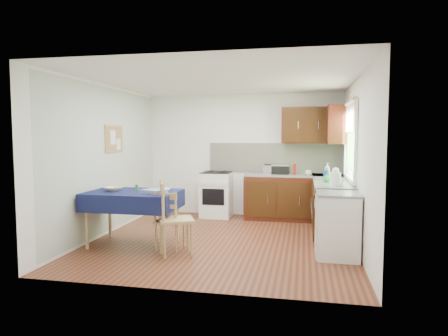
% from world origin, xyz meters
% --- Properties ---
extents(floor, '(4.20, 4.20, 0.00)m').
position_xyz_m(floor, '(0.00, 0.00, 0.00)').
color(floor, '#4C2314').
rests_on(floor, ground).
extents(ceiling, '(4.00, 4.20, 0.02)m').
position_xyz_m(ceiling, '(0.00, 0.00, 2.50)').
color(ceiling, white).
rests_on(ceiling, wall_back).
extents(wall_back, '(4.00, 0.02, 2.50)m').
position_xyz_m(wall_back, '(0.00, 2.10, 1.25)').
color(wall_back, white).
rests_on(wall_back, ground).
extents(wall_front, '(4.00, 0.02, 2.50)m').
position_xyz_m(wall_front, '(0.00, -2.10, 1.25)').
color(wall_front, white).
rests_on(wall_front, ground).
extents(wall_left, '(0.02, 4.20, 2.50)m').
position_xyz_m(wall_left, '(-2.00, 0.00, 1.25)').
color(wall_left, silver).
rests_on(wall_left, ground).
extents(wall_right, '(0.02, 4.20, 2.50)m').
position_xyz_m(wall_right, '(2.00, 0.00, 1.25)').
color(wall_right, white).
rests_on(wall_right, ground).
extents(base_cabinets, '(1.90, 2.30, 0.86)m').
position_xyz_m(base_cabinets, '(1.36, 1.26, 0.43)').
color(base_cabinets, '#361509').
rests_on(base_cabinets, ground).
extents(worktop_back, '(1.90, 0.60, 0.04)m').
position_xyz_m(worktop_back, '(1.05, 1.80, 0.88)').
color(worktop_back, slate).
rests_on(worktop_back, base_cabinets).
extents(worktop_right, '(0.60, 1.70, 0.04)m').
position_xyz_m(worktop_right, '(1.70, 0.65, 0.88)').
color(worktop_right, slate).
rests_on(worktop_right, base_cabinets).
extents(worktop_corner, '(0.60, 0.60, 0.04)m').
position_xyz_m(worktop_corner, '(1.70, 1.80, 0.88)').
color(worktop_corner, slate).
rests_on(worktop_corner, base_cabinets).
extents(splashback, '(2.70, 0.02, 0.60)m').
position_xyz_m(splashback, '(0.65, 2.08, 1.20)').
color(splashback, silver).
rests_on(splashback, wall_back).
extents(upper_cabinets, '(1.20, 0.85, 0.70)m').
position_xyz_m(upper_cabinets, '(1.52, 1.80, 1.85)').
color(upper_cabinets, '#361509').
rests_on(upper_cabinets, wall_back).
extents(stove, '(0.60, 0.61, 0.92)m').
position_xyz_m(stove, '(-0.50, 1.80, 0.46)').
color(stove, white).
rests_on(stove, ground).
extents(window, '(0.04, 1.48, 1.26)m').
position_xyz_m(window, '(1.97, 0.70, 1.65)').
color(window, '#315D26').
rests_on(window, wall_right).
extents(fridge, '(0.58, 0.60, 0.89)m').
position_xyz_m(fridge, '(1.70, -0.55, 0.44)').
color(fridge, white).
rests_on(fridge, ground).
extents(corkboard, '(0.04, 0.62, 0.47)m').
position_xyz_m(corkboard, '(-1.97, 0.30, 1.60)').
color(corkboard, '#A98254').
rests_on(corkboard, wall_left).
extents(dining_table, '(1.34, 0.91, 0.82)m').
position_xyz_m(dining_table, '(-1.27, -0.51, 0.71)').
color(dining_table, '#101440').
rests_on(dining_table, ground).
extents(chair_far, '(0.40, 0.40, 0.86)m').
position_xyz_m(chair_far, '(-0.66, -0.66, 0.46)').
color(chair_far, '#A98254').
rests_on(chair_far, ground).
extents(chair_near, '(0.60, 0.60, 1.02)m').
position_xyz_m(chair_near, '(-0.53, -0.86, 0.54)').
color(chair_near, '#A98254').
rests_on(chair_near, ground).
extents(toaster, '(0.25, 0.15, 0.19)m').
position_xyz_m(toaster, '(0.59, 1.76, 0.99)').
color(toaster, '#B8B9BD').
rests_on(toaster, worktop_back).
extents(sandwich_press, '(0.33, 0.29, 0.20)m').
position_xyz_m(sandwich_press, '(0.79, 1.79, 1.00)').
color(sandwich_press, black).
rests_on(sandwich_press, worktop_back).
extents(sauce_bottle, '(0.05, 0.05, 0.21)m').
position_xyz_m(sauce_bottle, '(1.06, 1.66, 1.01)').
color(sauce_bottle, red).
rests_on(sauce_bottle, worktop_back).
extents(yellow_packet, '(0.14, 0.10, 0.17)m').
position_xyz_m(yellow_packet, '(0.84, 1.96, 0.99)').
color(yellow_packet, yellow).
rests_on(yellow_packet, worktop_back).
extents(dish_rack, '(0.46, 0.35, 0.22)m').
position_xyz_m(dish_rack, '(1.66, 0.99, 0.93)').
color(dish_rack, gray).
rests_on(dish_rack, worktop_right).
extents(kettle, '(0.16, 0.16, 0.28)m').
position_xyz_m(kettle, '(1.70, 0.09, 1.02)').
color(kettle, white).
rests_on(kettle, worktop_right).
extents(cup, '(0.14, 0.14, 0.09)m').
position_xyz_m(cup, '(1.32, 1.65, 0.95)').
color(cup, white).
rests_on(cup, worktop_back).
extents(soap_bottle_a, '(0.14, 0.14, 0.26)m').
position_xyz_m(soap_bottle_a, '(1.65, 1.31, 1.03)').
color(soap_bottle_a, white).
rests_on(soap_bottle_a, worktop_right).
extents(soap_bottle_b, '(0.10, 0.10, 0.18)m').
position_xyz_m(soap_bottle_b, '(1.63, 1.22, 0.99)').
color(soap_bottle_b, blue).
rests_on(soap_bottle_b, worktop_right).
extents(soap_bottle_c, '(0.14, 0.14, 0.16)m').
position_xyz_m(soap_bottle_c, '(1.61, 0.55, 0.98)').
color(soap_bottle_c, green).
rests_on(soap_bottle_c, worktop_right).
extents(plate_bowl, '(0.33, 0.33, 0.06)m').
position_xyz_m(plate_bowl, '(-1.58, -0.54, 0.85)').
color(plate_bowl, beige).
rests_on(plate_bowl, dining_table).
extents(book, '(0.21, 0.27, 0.02)m').
position_xyz_m(book, '(-0.97, -0.27, 0.82)').
color(book, white).
rests_on(book, dining_table).
extents(spice_jar, '(0.05, 0.05, 0.10)m').
position_xyz_m(spice_jar, '(-1.23, -0.45, 0.86)').
color(spice_jar, green).
rests_on(spice_jar, dining_table).
extents(tea_towel, '(0.37, 0.33, 0.06)m').
position_xyz_m(tea_towel, '(-0.89, -0.63, 0.84)').
color(tea_towel, navy).
rests_on(tea_towel, dining_table).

